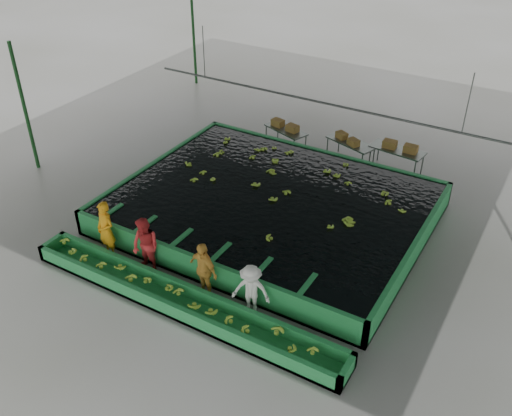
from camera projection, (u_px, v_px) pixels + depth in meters
The scene contains 21 objects.
ground at pixel (248, 241), 18.40m from camera, with size 80.00×80.00×0.00m, color slate.
shed_roof at pixel (247, 95), 15.67m from camera, with size 20.00×22.00×0.04m, color gray.
shed_posts at pixel (248, 174), 17.03m from camera, with size 20.00×22.00×5.00m, color #17451B, non-canonical shape.
flotation_tank at pixel (271, 208), 19.23m from camera, with size 10.00×8.00×0.90m, color #23863F, non-canonical shape.
tank_water at pixel (271, 198), 19.02m from camera, with size 9.70×7.70×0.00m, color black.
sorting_trough at pixel (180, 301), 15.66m from camera, with size 10.00×1.00×0.50m, color #23863F, non-canonical shape.
cableway_rail at pixel (320, 102), 20.36m from camera, with size 0.08×0.08×14.00m, color #59605B.
rail_hanger_left at pixel (204, 52), 21.95m from camera, with size 0.04×0.04×2.00m, color #59605B.
rail_hanger_right at pixel (468, 104), 17.69m from camera, with size 0.04×0.04×2.00m, color #59605B.
worker_a at pixel (106, 230), 17.28m from camera, with size 0.69×0.46×1.90m, color orange.
worker_b at pixel (146, 246), 16.64m from camera, with size 0.89×0.69×1.83m, color red.
worker_c at pixel (203, 270), 15.79m from camera, with size 1.05×0.43×1.78m, color gold.
worker_d at pixel (251, 291), 15.17m from camera, with size 1.05×0.60×1.62m, color white.
packing_table_left at pixel (286, 139), 23.69m from camera, with size 1.90×0.76×0.86m, color #59605B, non-canonical shape.
packing_table_mid at pixel (350, 152), 22.62m from camera, with size 2.01×0.80×0.91m, color #59605B, non-canonical shape.
packing_table_right at pixel (396, 160), 22.03m from camera, with size 2.07×0.83×0.94m, color #59605B, non-canonical shape.
box_stack_left at pixel (285, 128), 23.50m from camera, with size 1.29×0.36×0.28m, color brown, non-canonical shape.
box_stack_mid at pixel (347, 142), 22.37m from camera, with size 1.17×0.32×0.25m, color brown, non-canonical shape.
box_stack_right at pixel (400, 150), 21.73m from camera, with size 1.33×0.37×0.29m, color brown, non-canonical shape.
floating_bananas at pixel (283, 187), 19.59m from camera, with size 9.08×6.19×0.12m, color #97C434, non-canonical shape.
trough_bananas at pixel (180, 297), 15.58m from camera, with size 8.87×0.59×0.12m, color #97C434, non-canonical shape.
Camera 1 is at (7.76, -12.63, 10.95)m, focal length 40.00 mm.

